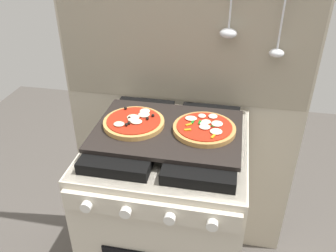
{
  "coord_description": "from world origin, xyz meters",
  "views": [
    {
      "loc": [
        0.21,
        -1.09,
        1.6
      ],
      "look_at": [
        0.0,
        0.0,
        0.93
      ],
      "focal_mm": 37.9,
      "sensor_mm": 36.0,
      "label": 1
    }
  ],
  "objects": [
    {
      "name": "pizza_left",
      "position": [
        -0.13,
        0.0,
        0.93
      ],
      "size": [
        0.23,
        0.23,
        0.03
      ],
      "color": "tan",
      "rests_on": "baking_tray"
    },
    {
      "name": "kitchen_backsplash",
      "position": [
        0.0,
        0.33,
        0.79
      ],
      "size": [
        1.1,
        0.09,
        1.55
      ],
      "color": "#B2A893",
      "rests_on": "ground_plane"
    },
    {
      "name": "baking_tray",
      "position": [
        0.0,
        0.0,
        0.91
      ],
      "size": [
        0.54,
        0.38,
        0.02
      ],
      "primitive_type": "cube",
      "color": "black",
      "rests_on": "stove"
    },
    {
      "name": "pizza_right",
      "position": [
        0.13,
        0.01,
        0.93
      ],
      "size": [
        0.23,
        0.23,
        0.03
      ],
      "color": "#C18947",
      "rests_on": "baking_tray"
    },
    {
      "name": "stove",
      "position": [
        -0.0,
        -0.0,
        0.45
      ],
      "size": [
        0.6,
        0.64,
        0.9
      ],
      "color": "beige",
      "rests_on": "ground_plane"
    }
  ]
}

